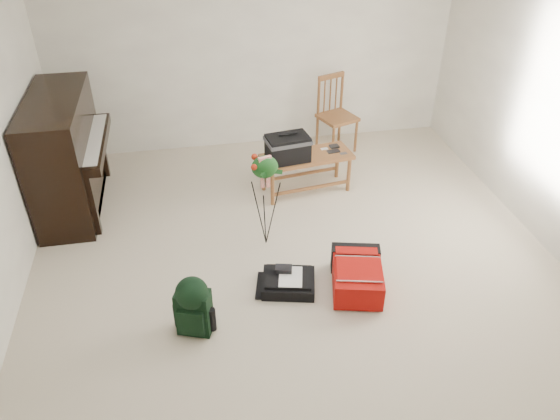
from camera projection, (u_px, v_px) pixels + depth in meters
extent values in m
cube|color=beige|center=(299.00, 273.00, 5.13)|extent=(5.00, 5.50, 0.01)
cube|color=white|center=(254.00, 50.00, 6.67)|extent=(5.00, 0.04, 2.50)
cube|color=black|center=(65.00, 155.00, 5.75)|extent=(0.55, 1.50, 1.25)
cube|color=black|center=(92.00, 143.00, 5.74)|extent=(0.28, 1.30, 0.10)
cube|color=white|center=(91.00, 139.00, 5.71)|extent=(0.22, 1.20, 0.02)
cube|color=black|center=(81.00, 200.00, 6.08)|extent=(0.45, 1.30, 0.10)
cube|color=#9B6332|center=(307.00, 157.00, 6.10)|extent=(1.07, 0.55, 0.04)
cylinder|color=#9B6332|center=(269.00, 186.00, 6.03)|extent=(0.04, 0.04, 0.42)
cylinder|color=#9B6332|center=(264.00, 171.00, 6.29)|extent=(0.04, 0.04, 0.42)
cylinder|color=#9B6332|center=(349.00, 178.00, 6.17)|extent=(0.04, 0.04, 0.42)
cylinder|color=#9B6332|center=(341.00, 164.00, 6.43)|extent=(0.04, 0.04, 0.42)
cube|color=#9B6332|center=(337.00, 118.00, 6.94)|extent=(0.54, 0.54, 0.04)
cylinder|color=#9B6332|center=(326.00, 142.00, 6.90)|extent=(0.04, 0.04, 0.43)
cylinder|color=#9B6332|center=(320.00, 129.00, 7.19)|extent=(0.04, 0.04, 0.43)
cylinder|color=#9B6332|center=(354.00, 139.00, 6.95)|extent=(0.04, 0.04, 0.43)
cylinder|color=#9B6332|center=(346.00, 127.00, 7.24)|extent=(0.04, 0.04, 0.43)
cube|color=#9B6332|center=(336.00, 76.00, 6.81)|extent=(0.37, 0.17, 0.06)
cylinder|color=#9B6332|center=(321.00, 95.00, 6.92)|extent=(0.04, 0.04, 0.52)
cylinder|color=#9B6332|center=(348.00, 93.00, 6.97)|extent=(0.04, 0.04, 0.52)
cube|color=#AA070B|center=(357.00, 276.00, 4.88)|extent=(0.56, 0.72, 0.24)
cube|color=black|center=(349.00, 259.00, 5.08)|extent=(0.47, 0.24, 0.26)
cube|color=#AA070B|center=(360.00, 268.00, 4.77)|extent=(0.45, 0.44, 0.02)
cube|color=silver|center=(366.00, 281.00, 4.62)|extent=(0.39, 0.10, 0.01)
cube|color=black|center=(289.00, 283.00, 4.93)|extent=(0.54, 0.47, 0.11)
cube|color=black|center=(289.00, 277.00, 4.89)|extent=(0.47, 0.40, 0.03)
cube|color=white|center=(291.00, 276.00, 4.86)|extent=(0.26, 0.32, 0.01)
cube|color=black|center=(282.00, 270.00, 4.90)|extent=(0.17, 0.13, 0.05)
cube|color=black|center=(194.00, 312.00, 4.42)|extent=(0.31, 0.25, 0.41)
cube|color=black|center=(195.00, 323.00, 4.35)|extent=(0.22, 0.12, 0.24)
sphere|color=black|center=(192.00, 293.00, 4.30)|extent=(0.27, 0.27, 0.27)
cube|color=black|center=(186.00, 305.00, 4.49)|extent=(0.04, 0.04, 0.37)
cube|color=black|center=(201.00, 303.00, 4.51)|extent=(0.04, 0.04, 0.37)
cylinder|color=black|center=(265.00, 174.00, 5.07)|extent=(0.01, 0.01, 0.27)
ellipsoid|color=#174B19|center=(265.00, 167.00, 5.03)|extent=(0.25, 0.18, 0.23)
cube|color=red|center=(265.00, 160.00, 4.97)|extent=(0.13, 0.07, 0.07)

